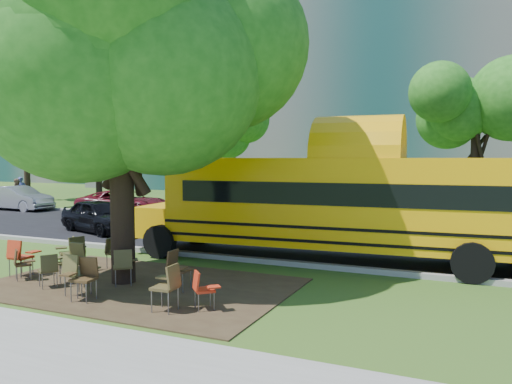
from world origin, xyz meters
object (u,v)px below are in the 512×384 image
at_px(chair_0, 20,254).
at_px(chair_2, 49,267).
at_px(chair_12, 177,266).
at_px(pedestrian_a, 21,191).
at_px(chair_5, 84,274).
at_px(chair_7, 202,287).
at_px(main_tree, 120,67).
at_px(chair_6, 168,283).
at_px(school_bus, 355,203).
at_px(chair_1, 21,262).
at_px(chair_3, 73,259).
at_px(chair_10, 113,250).
at_px(bg_car_red, 125,203).
at_px(chair_8, 75,250).
at_px(black_car, 100,216).
at_px(pedestrian_b, 16,192).
at_px(chair_11, 124,263).
at_px(chair_4, 77,271).
at_px(bg_car_silver, 19,198).
at_px(chair_9, 70,250).

xyz_separation_m(chair_0, chair_2, (1.50, -0.49, -0.09)).
xyz_separation_m(chair_12, pedestrian_a, (-20.23, 13.39, 0.31)).
bearing_deg(chair_2, chair_5, -75.45).
distance_m(chair_7, pedestrian_a, 25.87).
distance_m(main_tree, chair_6, 5.22).
relative_size(school_bus, chair_6, 13.05).
height_order(chair_1, chair_3, chair_3).
bearing_deg(chair_0, chair_10, 45.86).
bearing_deg(bg_car_red, chair_7, -142.84).
bearing_deg(chair_8, chair_6, -98.07).
bearing_deg(chair_7, chair_8, -151.41).
relative_size(chair_6, black_car, 0.24).
distance_m(chair_12, pedestrian_b, 23.52).
relative_size(chair_0, pedestrian_b, 0.57).
bearing_deg(chair_0, chair_7, -7.55).
bearing_deg(chair_6, chair_11, 56.12).
distance_m(chair_10, chair_12, 2.99).
distance_m(black_car, bg_car_red, 5.50).
relative_size(chair_0, chair_3, 1.00).
bearing_deg(pedestrian_a, black_car, -102.83).
xyz_separation_m(main_tree, chair_1, (-2.37, -0.85, -4.58)).
xyz_separation_m(chair_7, chair_12, (-1.24, 1.03, 0.08)).
bearing_deg(chair_7, chair_1, -136.42).
relative_size(chair_2, chair_8, 0.84).
height_order(main_tree, chair_2, main_tree).
bearing_deg(chair_1, chair_2, 25.29).
bearing_deg(chair_11, chair_4, -148.28).
bearing_deg(chair_3, pedestrian_b, -36.96).
bearing_deg(chair_12, bg_car_red, -138.43).
bearing_deg(chair_6, main_tree, 53.86).
xyz_separation_m(chair_0, chair_11, (2.92, 0.34, -0.04)).
bearing_deg(chair_1, pedestrian_b, 176.53).
bearing_deg(chair_5, main_tree, -90.03).
bearing_deg(main_tree, black_car, 134.93).
bearing_deg(chair_0, chair_2, -20.18).
distance_m(chair_4, pedestrian_b, 22.90).
height_order(chair_12, pedestrian_a, pedestrian_a).
relative_size(chair_6, chair_11, 1.07).
distance_m(main_tree, chair_1, 5.23).
relative_size(bg_car_silver, pedestrian_b, 2.50).
distance_m(chair_5, black_car, 9.72).
bearing_deg(chair_12, chair_4, -53.66).
height_order(chair_8, chair_10, chair_8).
relative_size(chair_5, bg_car_silver, 0.22).
height_order(chair_6, chair_9, chair_6).
relative_size(chair_12, bg_car_red, 0.19).
bearing_deg(chair_5, chair_9, -48.84).
height_order(main_tree, chair_0, main_tree).
bearing_deg(chair_1, chair_7, 33.68).
bearing_deg(school_bus, main_tree, -139.36).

